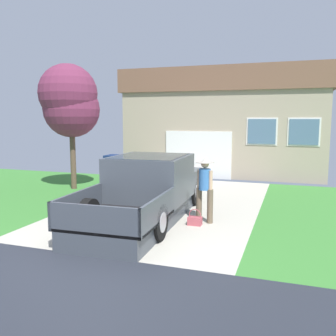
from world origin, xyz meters
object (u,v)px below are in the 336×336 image
Objects in this scene: house_with_garage at (229,122)px; wheeled_trash_bin at (114,167)px; person_with_hat at (205,187)px; handbag at (195,220)px; front_yard_tree at (70,101)px; pickup_truck at (150,189)px.

wheeled_trash_bin is (-3.88, -4.76, -1.82)m from house_with_garage.
person_with_hat is at bearing -83.78° from house_with_garage.
handbag is 0.37× the size of wheeled_trash_bin.
front_yard_tree is at bearing 150.59° from handbag.
house_with_garage is 6.41m from wheeled_trash_bin.
pickup_truck is at bearing -32.50° from front_yard_tree.
person_with_hat reaches higher than handbag.
handbag is 7.01m from front_yard_tree.
front_yard_tree is at bearing -111.45° from wheeled_trash_bin.
house_with_garage is (-0.87, 9.75, 2.29)m from handbag.
handbag is 6.91m from wheeled_trash_bin.
house_with_garage is 2.03× the size of front_yard_tree.
pickup_truck is 0.60× the size of house_with_garage.
pickup_truck is 9.44m from house_with_garage.
person_with_hat is 0.18× the size of house_with_garage.
handbag is (-0.15, -0.34, -0.78)m from person_with_hat.
wheeled_trash_bin is at bearing -129.21° from house_with_garage.
house_with_garage is (-1.02, 9.40, 1.51)m from person_with_hat.
house_with_garage is at bearing 55.17° from front_yard_tree.
pickup_truck is 1.54m from person_with_hat.
front_yard_tree is 3.29m from wheeled_trash_bin.
wheeled_trash_bin is at bearing 124.70° from pickup_truck.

